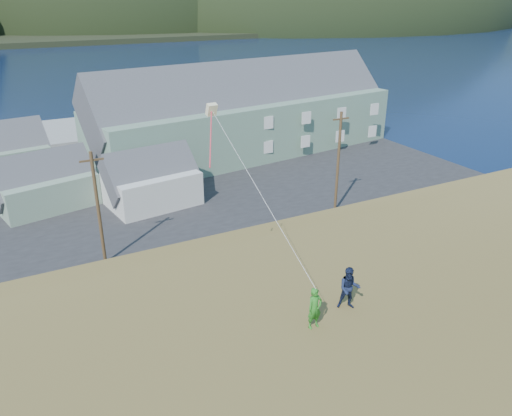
{
  "coord_description": "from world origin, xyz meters",
  "views": [
    {
      "loc": [
        -9.66,
        -31.62,
        18.12
      ],
      "look_at": [
        0.36,
        -12.5,
        8.8
      ],
      "focal_mm": 35.0,
      "sensor_mm": 36.0,
      "label": 1
    }
  ],
  "objects_px": {
    "shed_palegreen_near": "(44,183)",
    "lodge": "(247,112)",
    "kite_flyer_navy": "(349,288)",
    "wharf": "(32,136)",
    "shed_white": "(152,180)",
    "kite_flyer_green": "(315,308)"
  },
  "relations": [
    {
      "from": "shed_palegreen_near",
      "to": "lodge",
      "type": "bearing_deg",
      "value": 3.09
    },
    {
      "from": "lodge",
      "to": "shed_palegreen_near",
      "type": "distance_m",
      "value": 24.94
    },
    {
      "from": "lodge",
      "to": "kite_flyer_navy",
      "type": "height_order",
      "value": "lodge"
    },
    {
      "from": "wharf",
      "to": "shed_white",
      "type": "relative_size",
      "value": 2.95
    },
    {
      "from": "wharf",
      "to": "shed_palegreen_near",
      "type": "relative_size",
      "value": 2.72
    },
    {
      "from": "shed_palegreen_near",
      "to": "wharf",
      "type": "bearing_deg",
      "value": 74.93
    },
    {
      "from": "kite_flyer_navy",
      "to": "shed_palegreen_near",
      "type": "bearing_deg",
      "value": 132.77
    },
    {
      "from": "kite_flyer_green",
      "to": "wharf",
      "type": "bearing_deg",
      "value": 92.2
    },
    {
      "from": "shed_palegreen_near",
      "to": "shed_white",
      "type": "height_order",
      "value": "shed_white"
    },
    {
      "from": "shed_palegreen_near",
      "to": "kite_flyer_navy",
      "type": "bearing_deg",
      "value": -89.86
    },
    {
      "from": "shed_palegreen_near",
      "to": "shed_white",
      "type": "bearing_deg",
      "value": -37.41
    },
    {
      "from": "kite_flyer_navy",
      "to": "kite_flyer_green",
      "type": "bearing_deg",
      "value": -137.63
    },
    {
      "from": "shed_white",
      "to": "kite_flyer_navy",
      "type": "height_order",
      "value": "kite_flyer_navy"
    },
    {
      "from": "lodge",
      "to": "shed_palegreen_near",
      "type": "xyz_separation_m",
      "value": [
        -23.84,
        -6.78,
        -2.74
      ]
    },
    {
      "from": "lodge",
      "to": "kite_flyer_green",
      "type": "relative_size",
      "value": 24.8
    },
    {
      "from": "kite_flyer_green",
      "to": "kite_flyer_navy",
      "type": "distance_m",
      "value": 1.84
    },
    {
      "from": "wharf",
      "to": "shed_palegreen_near",
      "type": "bearing_deg",
      "value": -92.28
    },
    {
      "from": "shed_palegreen_near",
      "to": "kite_flyer_navy",
      "type": "relative_size",
      "value": 5.67
    },
    {
      "from": "lodge",
      "to": "shed_white",
      "type": "bearing_deg",
      "value": -151.82
    },
    {
      "from": "shed_palegreen_near",
      "to": "kite_flyer_green",
      "type": "relative_size",
      "value": 6.11
    },
    {
      "from": "shed_palegreen_near",
      "to": "kite_flyer_green",
      "type": "height_order",
      "value": "kite_flyer_green"
    },
    {
      "from": "shed_palegreen_near",
      "to": "shed_white",
      "type": "distance_m",
      "value": 9.6
    }
  ]
}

